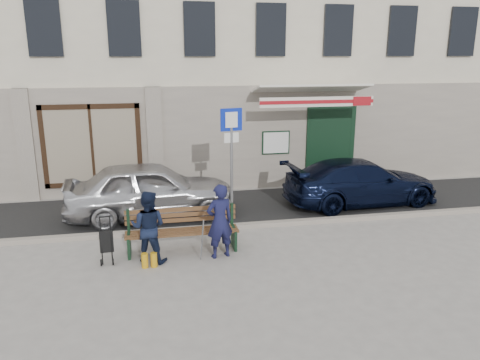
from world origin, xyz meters
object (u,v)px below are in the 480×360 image
object	(u,v)px
woman	(148,227)
man	(220,221)
car_navy	(361,182)
parking_sign	(231,147)
stroller	(107,243)
bench	(180,231)
car_silver	(151,190)

from	to	relation	value
woman	man	bearing A→B (deg)	-164.12
car_navy	parking_sign	world-z (taller)	parking_sign
man	woman	distance (m)	1.45
parking_sign	stroller	bearing A→B (deg)	-161.12
car_navy	stroller	distance (m)	7.24
bench	stroller	bearing A→B (deg)	-170.94
parking_sign	woman	size ratio (longest dim) A/B	1.93
woman	car_navy	bearing A→B (deg)	-137.13
car_navy	parking_sign	xyz separation A→B (m)	(-3.87, -0.99, 1.33)
stroller	car_navy	bearing A→B (deg)	16.99
bench	woman	distance (m)	0.82
car_navy	man	bearing A→B (deg)	118.17
man	car_navy	bearing A→B (deg)	-162.57
man	stroller	world-z (taller)	man
parking_sign	man	bearing A→B (deg)	-118.11
car_silver	parking_sign	size ratio (longest dim) A/B	1.49
parking_sign	woman	xyz separation A→B (m)	(-2.02, -1.79, -1.21)
car_navy	stroller	xyz separation A→B (m)	(-6.74, -2.63, -0.22)
car_silver	woman	size ratio (longest dim) A/B	2.87
car_silver	bench	xyz separation A→B (m)	(0.59, -2.39, -0.28)
car_silver	parking_sign	xyz separation A→B (m)	(1.95, -0.99, 1.23)
parking_sign	stroller	world-z (taller)	parking_sign
car_navy	woman	distance (m)	6.52
bench	stroller	distance (m)	1.52
man	stroller	distance (m)	2.34
car_silver	car_navy	size ratio (longest dim) A/B	0.98
car_silver	parking_sign	world-z (taller)	parking_sign
bench	woman	world-z (taller)	woman
car_silver	car_navy	distance (m)	5.83
car_navy	man	distance (m)	5.27
parking_sign	bench	world-z (taller)	parking_sign
parking_sign	stroller	xyz separation A→B (m)	(-2.87, -1.64, -1.55)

